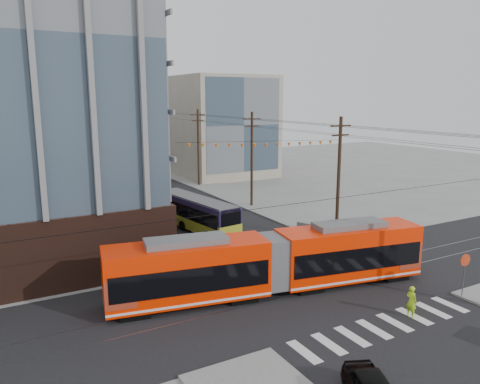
% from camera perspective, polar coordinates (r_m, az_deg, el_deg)
% --- Properties ---
extents(ground, '(160.00, 160.00, 0.00)m').
position_cam_1_polar(ground, '(30.40, 13.01, -13.35)').
color(ground, slate).
extents(bg_bldg_ne_near, '(14.00, 14.00, 16.00)m').
position_cam_1_polar(bg_bldg_ne_near, '(76.74, -2.15, 8.01)').
color(bg_bldg_ne_near, gray).
rests_on(bg_bldg_ne_near, ground).
extents(bg_bldg_nw_far, '(16.00, 18.00, 20.00)m').
position_cam_1_polar(bg_bldg_nw_far, '(92.34, -26.51, 8.66)').
color(bg_bldg_nw_far, gray).
rests_on(bg_bldg_nw_far, ground).
extents(bg_bldg_ne_far, '(16.00, 16.00, 14.00)m').
position_cam_1_polar(bg_bldg_ne_far, '(95.76, -6.59, 8.03)').
color(bg_bldg_ne_far, '#8C99A5').
rests_on(bg_bldg_ne_far, ground).
extents(utility_pole_far, '(0.30, 0.30, 11.00)m').
position_cam_1_polar(utility_pole_far, '(81.27, -9.48, 6.29)').
color(utility_pole_far, black).
rests_on(utility_pole_far, ground).
extents(streetcar, '(21.53, 6.77, 4.11)m').
position_cam_1_polar(streetcar, '(30.88, 3.96, -8.54)').
color(streetcar, '#F72300').
rests_on(streetcar, ground).
extents(city_bus, '(4.10, 11.74, 3.26)m').
position_cam_1_polar(city_bus, '(45.42, -5.41, -2.57)').
color(city_bus, '#251D46').
rests_on(city_bus, ground).
extents(parked_car_silver, '(2.11, 4.75, 1.52)m').
position_cam_1_polar(parked_car_silver, '(36.89, -5.50, -7.33)').
color(parked_car_silver, '#B4B7BB').
rests_on(parked_car_silver, ground).
extents(parked_car_white, '(2.78, 4.57, 1.24)m').
position_cam_1_polar(parked_car_white, '(42.42, -9.72, -5.12)').
color(parked_car_white, '#B8B5B4').
rests_on(parked_car_white, ground).
extents(parked_car_grey, '(3.76, 5.57, 1.42)m').
position_cam_1_polar(parked_car_grey, '(46.85, -10.97, -3.46)').
color(parked_car_grey, slate).
rests_on(parked_car_grey, ground).
extents(pedestrian, '(0.50, 0.72, 1.89)m').
position_cam_1_polar(pedestrian, '(29.68, 20.17, -12.42)').
color(pedestrian, '#A6DF1E').
rests_on(pedestrian, ground).
extents(stop_sign, '(0.92, 0.92, 2.77)m').
position_cam_1_polar(stop_sign, '(33.33, 25.60, -9.38)').
color(stop_sign, red).
rests_on(stop_sign, ground).
extents(jersey_barrier, '(2.47, 4.06, 0.81)m').
position_cam_1_polar(jersey_barrier, '(44.98, 9.38, -4.43)').
color(jersey_barrier, slate).
rests_on(jersey_barrier, ground).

